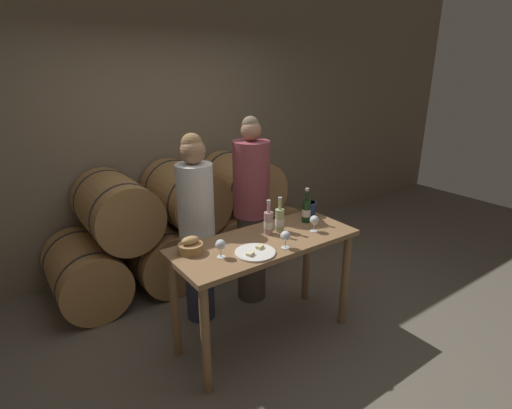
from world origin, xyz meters
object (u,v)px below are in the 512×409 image
wine_bottle_red (306,210)px  wine_glass_left (286,236)px  tasting_table (265,257)px  cheese_plate (255,252)px  person_right (251,211)px  wine_bottle_rose (268,223)px  bread_basket (190,246)px  wine_glass_far_left (221,245)px  wine_glass_center (314,220)px  blue_crock (309,208)px  wine_bottle_white (280,220)px  person_left (197,228)px

wine_bottle_red → wine_glass_left: size_ratio=2.23×
tasting_table → cheese_plate: 0.29m
wine_bottle_red → cheese_plate: size_ratio=1.03×
person_right → wine_bottle_rose: (-0.18, -0.49, 0.09)m
bread_basket → wine_glass_far_left: bearing=-54.3°
bread_basket → wine_glass_center: bearing=-13.5°
wine_glass_left → wine_glass_center: (0.38, 0.10, 0.00)m
wine_bottle_rose → blue_crock: (0.54, 0.11, -0.03)m
tasting_table → wine_glass_far_left: bearing=-173.1°
wine_glass_center → bread_basket: bearing=166.5°
wine_bottle_rose → wine_glass_far_left: wine_bottle_rose is taller
wine_bottle_white → bread_basket: (-0.75, 0.07, -0.05)m
wine_bottle_rose → person_left: bearing=127.6°
person_right → cheese_plate: size_ratio=6.00×
blue_crock → wine_glass_left: size_ratio=0.91×
person_left → wine_glass_far_left: bearing=-102.5°
tasting_table → wine_bottle_white: size_ratio=5.13×
blue_crock → cheese_plate: size_ratio=0.42×
bread_basket → wine_glass_left: wine_glass_left is taller
person_left → wine_glass_center: bearing=-43.5°
person_right → wine_bottle_red: (0.23, -0.47, 0.10)m
person_left → wine_bottle_white: bearing=-46.1°
tasting_table → bread_basket: (-0.56, 0.14, 0.19)m
person_left → wine_glass_center: 0.97m
wine_bottle_rose → blue_crock: size_ratio=2.32×
wine_bottle_rose → wine_glass_far_left: 0.53m
tasting_table → cheese_plate: size_ratio=5.05×
wine_bottle_red → wine_bottle_white: bearing=-175.5°
person_left → tasting_table: bearing=-63.4°
cheese_plate → wine_glass_center: bearing=4.3°
person_left → wine_bottle_red: bearing=-31.2°
wine_glass_far_left → bread_basket: bearing=125.7°
person_right → wine_glass_center: 0.68m
person_right → wine_bottle_white: 0.51m
wine_bottle_red → bread_basket: wine_bottle_red is taller
wine_bottle_rose → wine_glass_center: 0.37m
person_left → wine_glass_far_left: person_left is taller
wine_bottle_white → wine_glass_center: (0.22, -0.16, -0.00)m
person_left → blue_crock: 0.99m
person_left → person_right: bearing=-0.0°
tasting_table → bread_basket: bearing=166.1°
wine_bottle_white → wine_glass_center: size_ratio=2.14×
person_left → blue_crock: bearing=-22.1°
wine_bottle_red → wine_bottle_rose: (-0.41, -0.01, -0.01)m
blue_crock → wine_glass_center: (-0.22, -0.29, 0.03)m
wine_glass_center → wine_bottle_white: bearing=143.0°
tasting_table → cheese_plate: bearing=-144.0°
blue_crock → wine_glass_far_left: bearing=-166.8°
bread_basket → wine_glass_center: (0.97, -0.23, 0.04)m
tasting_table → wine_bottle_red: bearing=10.5°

